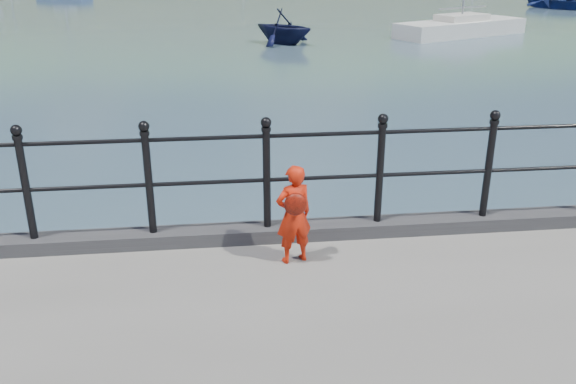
{
  "coord_description": "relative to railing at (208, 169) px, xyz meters",
  "views": [
    {
      "loc": [
        0.12,
        -6.04,
        3.91
      ],
      "look_at": [
        0.82,
        -0.2,
        1.55
      ],
      "focal_mm": 38.0,
      "sensor_mm": 36.0,
      "label": 1
    }
  ],
  "objects": [
    {
      "name": "launch_blue",
      "position": [
        24.19,
        35.81,
        -1.35
      ],
      "size": [
        5.09,
        5.62,
        0.95
      ],
      "primitive_type": "imported",
      "rotation": [
        0.0,
        0.0,
        0.5
      ],
      "color": "#121F52",
      "rests_on": "ground"
    },
    {
      "name": "sailboat_near",
      "position": [
        11.92,
        23.0,
        -1.48
      ],
      "size": [
        7.2,
        4.82,
        9.58
      ],
      "rotation": [
        0.0,
        0.0,
        0.45
      ],
      "color": "silver",
      "rests_on": "ground"
    },
    {
      "name": "far_shore",
      "position": [
        38.34,
        239.56,
        -24.39
      ],
      "size": [
        830.0,
        200.0,
        156.0
      ],
      "color": "#333A21",
      "rests_on": "ground"
    },
    {
      "name": "ground",
      "position": [
        -0.0,
        0.15,
        -1.82
      ],
      "size": [
        600.0,
        600.0,
        0.0
      ],
      "primitive_type": "plane",
      "color": "#2D4251",
      "rests_on": "ground"
    },
    {
      "name": "child",
      "position": [
        0.82,
        -0.53,
        -0.31
      ],
      "size": [
        0.42,
        0.35,
        1.01
      ],
      "rotation": [
        0.0,
        0.0,
        3.43
      ],
      "color": "red",
      "rests_on": "quay"
    },
    {
      "name": "launch_navy",
      "position": [
        3.13,
        21.18,
        -1.07
      ],
      "size": [
        3.78,
        3.77,
        1.51
      ],
      "primitive_type": "imported",
      "rotation": [
        0.0,
        0.0,
        0.81
      ],
      "color": "black",
      "rests_on": "ground"
    },
    {
      "name": "railing",
      "position": [
        0.0,
        0.0,
        0.0
      ],
      "size": [
        18.11,
        0.11,
        1.2
      ],
      "color": "black",
      "rests_on": "kerb"
    },
    {
      "name": "kerb",
      "position": [
        -0.0,
        -0.0,
        -0.75
      ],
      "size": [
        60.0,
        0.3,
        0.15
      ],
      "primitive_type": "cube",
      "color": "#28282B",
      "rests_on": "quay"
    }
  ]
}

